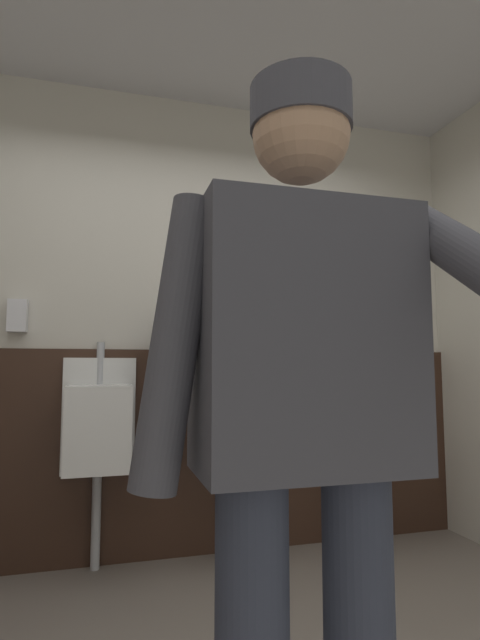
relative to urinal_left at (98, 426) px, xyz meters
The scene contains 8 objects.
wall_back 0.81m from the urinal_left, 24.73° to the left, with size 4.25×0.12×2.79m, color beige.
wainscot_band_back 0.53m from the urinal_left, 16.87° to the left, with size 3.65×0.03×1.20m, color #382319.
urinal_left is the anchor object (origin of this frame).
urinal_middle 0.75m from the urinal_left, ahead, with size 0.40×0.34×1.24m.
urinal_right 1.50m from the urinal_left, ahead, with size 0.40×0.34×1.24m.
privacy_divider_panel 0.42m from the urinal_left, 10.65° to the right, with size 0.04×0.40×0.90m, color #4C4C51.
person 1.94m from the urinal_left, 77.75° to the right, with size 0.65×0.60×1.69m.
soap_dispenser 0.76m from the urinal_left, 165.06° to the left, with size 0.10×0.07×0.18m, color silver.
Camera 1 is at (-0.45, -1.42, 1.10)m, focal length 27.29 mm.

